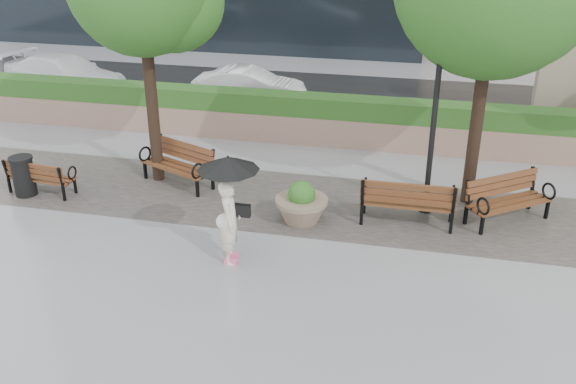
% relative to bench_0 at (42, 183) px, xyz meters
% --- Properties ---
extents(ground, '(100.00, 100.00, 0.00)m').
position_rel_bench_0_xyz_m(ground, '(7.27, -2.17, -0.25)').
color(ground, gray).
rests_on(ground, ground).
extents(cobble_strip, '(28.00, 3.20, 0.01)m').
position_rel_bench_0_xyz_m(cobble_strip, '(7.27, 0.83, -0.25)').
color(cobble_strip, '#383330').
rests_on(cobble_strip, ground).
extents(hedge_wall, '(24.00, 0.80, 1.35)m').
position_rel_bench_0_xyz_m(hedge_wall, '(7.27, 4.83, 0.41)').
color(hedge_wall, '#916C5D').
rests_on(hedge_wall, ground).
extents(asphalt_street, '(40.00, 7.00, 0.00)m').
position_rel_bench_0_xyz_m(asphalt_street, '(7.27, 8.83, -0.25)').
color(asphalt_street, black).
rests_on(asphalt_street, ground).
extents(bench_0, '(1.62, 0.76, 0.84)m').
position_rel_bench_0_xyz_m(bench_0, '(0.00, 0.00, 0.00)').
color(bench_0, brown).
rests_on(bench_0, ground).
extents(bench_1, '(2.00, 1.43, 1.00)m').
position_rel_bench_0_xyz_m(bench_1, '(2.94, 1.21, 0.05)').
color(bench_1, brown).
rests_on(bench_1, ground).
extents(bench_2, '(1.97, 0.79, 1.05)m').
position_rel_bench_0_xyz_m(bench_2, '(8.44, 0.35, 0.06)').
color(bench_2, brown).
rests_on(bench_2, ground).
extents(bench_3, '(1.92, 1.70, 1.00)m').
position_rel_bench_0_xyz_m(bench_3, '(10.54, 0.92, 0.05)').
color(bench_3, brown).
rests_on(bench_3, ground).
extents(planter_left, '(1.13, 1.13, 0.95)m').
position_rel_bench_0_xyz_m(planter_left, '(6.24, -0.06, 0.12)').
color(planter_left, '#7F6B56').
rests_on(planter_left, ground).
extents(trash_bin, '(0.54, 0.54, 0.90)m').
position_rel_bench_0_xyz_m(trash_bin, '(-0.33, -0.16, 0.20)').
color(trash_bin, black).
rests_on(trash_bin, ground).
extents(lamppost, '(0.28, 0.28, 4.23)m').
position_rel_bench_0_xyz_m(lamppost, '(8.83, 1.03, 1.62)').
color(lamppost, black).
rests_on(lamppost, ground).
extents(car_left, '(5.03, 2.93, 1.37)m').
position_rel_bench_0_xyz_m(car_left, '(-3.67, 7.53, 0.43)').
color(car_left, silver).
rests_on(car_left, ground).
extents(car_right, '(3.71, 1.42, 1.21)m').
position_rel_bench_0_xyz_m(car_right, '(2.85, 7.85, 0.35)').
color(car_right, silver).
rests_on(car_right, ground).
extents(pedestrian, '(1.16, 1.16, 2.12)m').
position_rel_bench_0_xyz_m(pedestrian, '(5.25, -1.91, 1.04)').
color(pedestrian, beige).
rests_on(pedestrian, ground).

